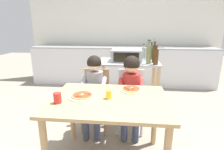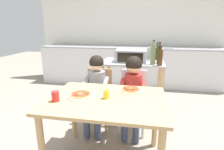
{
  "view_description": "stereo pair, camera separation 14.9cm",
  "coord_description": "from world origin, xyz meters",
  "px_view_note": "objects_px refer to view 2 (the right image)",
  "views": [
    {
      "loc": [
        0.19,
        -1.57,
        1.39
      ],
      "look_at": [
        0.0,
        0.3,
        0.87
      ],
      "focal_mm": 28.72,
      "sensor_mm": 36.0,
      "label": 1
    },
    {
      "loc": [
        0.34,
        -1.55,
        1.39
      ],
      "look_at": [
        0.0,
        0.3,
        0.87
      ],
      "focal_mm": 28.72,
      "sensor_mm": 36.0,
      "label": 2
    }
  ],
  "objects_px": {
    "child_in_grey_shirt": "(96,85)",
    "dining_chair_right": "(133,96)",
    "bottle_squat_spirits": "(153,55)",
    "dining_chair_left": "(98,94)",
    "bottle_tall_green_wine": "(157,53)",
    "pizza_plate_white": "(81,95)",
    "kitchen_island_cart": "(132,79)",
    "drinking_cup_red": "(55,96)",
    "bottle_dark_olive_oil": "(159,54)",
    "bottle_clear_vinegar": "(153,52)",
    "child_in_red_shirt": "(133,85)",
    "pizza_plate_cream": "(131,90)",
    "toaster_oven": "(131,56)",
    "bottle_brown_beer": "(149,53)",
    "drinking_cup_yellow": "(106,94)",
    "bottle_slim_sauce": "(160,57)",
    "dining_table": "(106,109)"
  },
  "relations": [
    {
      "from": "bottle_clear_vinegar",
      "to": "child_in_red_shirt",
      "type": "bearing_deg",
      "value": -108.82
    },
    {
      "from": "bottle_tall_green_wine",
      "to": "dining_chair_left",
      "type": "xyz_separation_m",
      "value": [
        -0.79,
        -0.73,
        -0.48
      ]
    },
    {
      "from": "kitchen_island_cart",
      "to": "drinking_cup_red",
      "type": "xyz_separation_m",
      "value": [
        -0.61,
        -1.35,
        0.2
      ]
    },
    {
      "from": "bottle_dark_olive_oil",
      "to": "child_in_red_shirt",
      "type": "bearing_deg",
      "value": -120.6
    },
    {
      "from": "dining_chair_left",
      "to": "dining_chair_right",
      "type": "relative_size",
      "value": 1.0
    },
    {
      "from": "bottle_brown_beer",
      "to": "toaster_oven",
      "type": "bearing_deg",
      "value": -139.0
    },
    {
      "from": "kitchen_island_cart",
      "to": "bottle_brown_beer",
      "type": "distance_m",
      "value": 0.52
    },
    {
      "from": "bottle_dark_olive_oil",
      "to": "dining_chair_left",
      "type": "xyz_separation_m",
      "value": [
        -0.81,
        -0.47,
        -0.51
      ]
    },
    {
      "from": "drinking_cup_red",
      "to": "child_in_grey_shirt",
      "type": "bearing_deg",
      "value": 75.36
    },
    {
      "from": "pizza_plate_white",
      "to": "drinking_cup_yellow",
      "type": "height_order",
      "value": "drinking_cup_yellow"
    },
    {
      "from": "toaster_oven",
      "to": "dining_chair_right",
      "type": "distance_m",
      "value": 0.69
    },
    {
      "from": "dining_chair_right",
      "to": "bottle_clear_vinegar",
      "type": "bearing_deg",
      "value": 67.99
    },
    {
      "from": "bottle_tall_green_wine",
      "to": "pizza_plate_white",
      "type": "height_order",
      "value": "bottle_tall_green_wine"
    },
    {
      "from": "bottle_dark_olive_oil",
      "to": "drinking_cup_red",
      "type": "bearing_deg",
      "value": -127.52
    },
    {
      "from": "bottle_slim_sauce",
      "to": "bottle_clear_vinegar",
      "type": "bearing_deg",
      "value": 103.32
    },
    {
      "from": "dining_chair_left",
      "to": "child_in_red_shirt",
      "type": "distance_m",
      "value": 0.52
    },
    {
      "from": "bottle_dark_olive_oil",
      "to": "dining_table",
      "type": "bearing_deg",
      "value": -115.61
    },
    {
      "from": "pizza_plate_white",
      "to": "bottle_slim_sauce",
      "type": "bearing_deg",
      "value": 49.9
    },
    {
      "from": "kitchen_island_cart",
      "to": "drinking_cup_red",
      "type": "distance_m",
      "value": 1.49
    },
    {
      "from": "kitchen_island_cart",
      "to": "drinking_cup_yellow",
      "type": "distance_m",
      "value": 1.23
    },
    {
      "from": "dining_chair_left",
      "to": "drinking_cup_red",
      "type": "height_order",
      "value": "dining_chair_left"
    },
    {
      "from": "toaster_oven",
      "to": "child_in_red_shirt",
      "type": "height_order",
      "value": "toaster_oven"
    },
    {
      "from": "bottle_brown_beer",
      "to": "bottle_tall_green_wine",
      "type": "bearing_deg",
      "value": -13.67
    },
    {
      "from": "pizza_plate_cream",
      "to": "kitchen_island_cart",
      "type": "bearing_deg",
      "value": 92.77
    },
    {
      "from": "toaster_oven",
      "to": "dining_chair_left",
      "type": "height_order",
      "value": "toaster_oven"
    },
    {
      "from": "bottle_squat_spirits",
      "to": "bottle_tall_green_wine",
      "type": "bearing_deg",
      "value": 78.64
    },
    {
      "from": "toaster_oven",
      "to": "dining_table",
      "type": "bearing_deg",
      "value": -96.34
    },
    {
      "from": "dining_chair_right",
      "to": "child_in_red_shirt",
      "type": "xyz_separation_m",
      "value": [
        -0.0,
        -0.12,
        0.19
      ]
    },
    {
      "from": "bottle_brown_beer",
      "to": "dining_table",
      "type": "distance_m",
      "value": 1.54
    },
    {
      "from": "dining_chair_right",
      "to": "bottle_squat_spirits",
      "type": "bearing_deg",
      "value": 53.38
    },
    {
      "from": "bottle_brown_beer",
      "to": "bottle_dark_olive_oil",
      "type": "xyz_separation_m",
      "value": [
        0.14,
        -0.29,
        0.04
      ]
    },
    {
      "from": "child_in_grey_shirt",
      "to": "pizza_plate_cream",
      "type": "height_order",
      "value": "child_in_grey_shirt"
    },
    {
      "from": "bottle_slim_sauce",
      "to": "pizza_plate_white",
      "type": "xyz_separation_m",
      "value": [
        -0.81,
        -0.97,
        -0.24
      ]
    },
    {
      "from": "child_in_grey_shirt",
      "to": "pizza_plate_white",
      "type": "distance_m",
      "value": 0.55
    },
    {
      "from": "pizza_plate_cream",
      "to": "bottle_dark_olive_oil",
      "type": "bearing_deg",
      "value": 69.53
    },
    {
      "from": "kitchen_island_cart",
      "to": "dining_chair_right",
      "type": "xyz_separation_m",
      "value": [
        0.05,
        -0.5,
        -0.09
      ]
    },
    {
      "from": "bottle_dark_olive_oil",
      "to": "child_in_grey_shirt",
      "type": "height_order",
      "value": "bottle_dark_olive_oil"
    },
    {
      "from": "bottle_clear_vinegar",
      "to": "drinking_cup_yellow",
      "type": "bearing_deg",
      "value": -109.52
    },
    {
      "from": "bottle_brown_beer",
      "to": "child_in_grey_shirt",
      "type": "height_order",
      "value": "bottle_brown_beer"
    },
    {
      "from": "toaster_oven",
      "to": "bottle_clear_vinegar",
      "type": "relative_size",
      "value": 1.43
    },
    {
      "from": "bottle_brown_beer",
      "to": "dining_chair_right",
      "type": "relative_size",
      "value": 0.3
    },
    {
      "from": "child_in_red_shirt",
      "to": "bottle_clear_vinegar",
      "type": "bearing_deg",
      "value": 71.18
    },
    {
      "from": "bottle_tall_green_wine",
      "to": "drinking_cup_yellow",
      "type": "relative_size",
      "value": 3.34
    },
    {
      "from": "bottle_squat_spirits",
      "to": "dining_chair_left",
      "type": "xyz_separation_m",
      "value": [
        -0.72,
        -0.34,
        -0.52
      ]
    },
    {
      "from": "dining_chair_right",
      "to": "pizza_plate_white",
      "type": "bearing_deg",
      "value": -124.61
    },
    {
      "from": "child_in_red_shirt",
      "to": "pizza_plate_cream",
      "type": "height_order",
      "value": "child_in_red_shirt"
    },
    {
      "from": "child_in_grey_shirt",
      "to": "dining_chair_right",
      "type": "bearing_deg",
      "value": 16.33
    },
    {
      "from": "bottle_dark_olive_oil",
      "to": "bottle_tall_green_wine",
      "type": "relative_size",
      "value": 1.11
    },
    {
      "from": "bottle_squat_spirits",
      "to": "toaster_oven",
      "type": "bearing_deg",
      "value": 151.73
    },
    {
      "from": "child_in_red_shirt",
      "to": "drinking_cup_yellow",
      "type": "height_order",
      "value": "child_in_red_shirt"
    }
  ]
}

